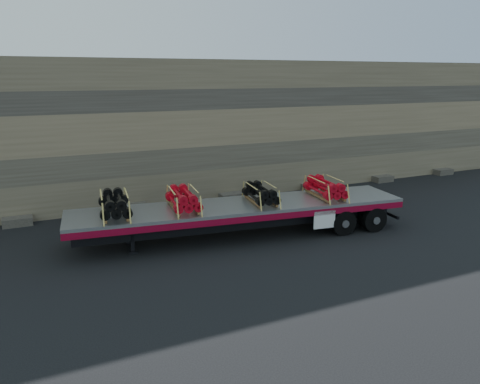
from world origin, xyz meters
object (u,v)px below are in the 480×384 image
(trailer, at_px, (240,220))
(bundle_front, at_px, (115,205))
(bundle_rear, at_px, (325,188))
(bundle_midfront, at_px, (183,200))
(bundle_midrear, at_px, (261,194))

(trailer, relative_size, bundle_front, 6.16)
(bundle_rear, bearing_deg, bundle_midfront, 180.00)
(bundle_front, xyz_separation_m, bundle_rear, (8.42, -1.06, -0.01))
(trailer, distance_m, bundle_rear, 3.84)
(bundle_rear, bearing_deg, bundle_midrear, 180.00)
(bundle_midfront, distance_m, bundle_rear, 5.97)
(bundle_midfront, relative_size, bundle_midrear, 1.09)
(bundle_front, bearing_deg, bundle_midrear, 0.00)
(bundle_midfront, bearing_deg, trailer, 0.00)
(bundle_front, relative_size, bundle_midrear, 1.12)
(bundle_front, height_order, bundle_midfront, bundle_front)
(bundle_midrear, bearing_deg, trailer, 180.00)
(bundle_front, distance_m, bundle_midfront, 2.51)
(bundle_front, height_order, bundle_rear, bundle_front)
(trailer, relative_size, bundle_midrear, 6.92)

